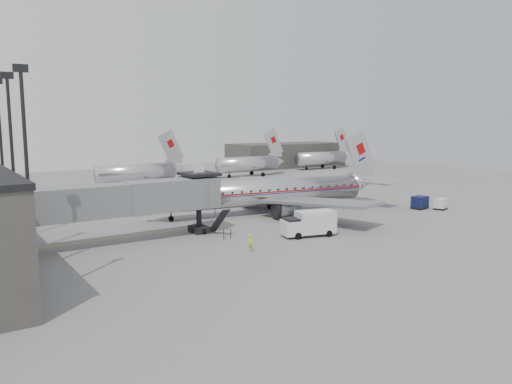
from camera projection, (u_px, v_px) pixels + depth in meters
ground at (290, 228)px, 54.94m from camera, size 160.00×160.00×0.00m
hangar at (287, 155)px, 128.64m from camera, size 30.00×12.00×6.00m
apron_line at (279, 217)px, 61.53m from camera, size 60.00×0.15×0.01m
jet_bridge at (130, 200)px, 48.22m from camera, size 21.00×6.20×7.10m
distant_aircraft_near at (137, 172)px, 88.16m from camera, size 16.39×3.20×10.26m
distant_aircraft_mid at (248, 163)px, 105.73m from camera, size 16.39×3.20×10.26m
distant_aircraft_far at (322, 158)px, 122.20m from camera, size 16.39×3.20×10.26m
airliner at (271, 192)px, 63.95m from camera, size 33.50×30.85×10.63m
service_van at (309, 223)px, 50.99m from camera, size 5.82×3.39×2.58m
baggage_cart_navy at (420, 202)px, 66.90m from camera, size 2.39×1.96×1.71m
baggage_cart_white at (441, 204)px, 66.43m from camera, size 2.17×1.85×1.46m
ramp_worker at (251, 243)px, 44.92m from camera, size 0.69×0.59×1.61m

